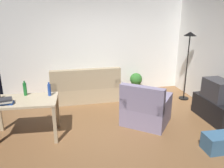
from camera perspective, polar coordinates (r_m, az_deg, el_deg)
ground_plane at (r=4.89m, az=0.13°, el=-10.36°), size 5.20×4.40×0.02m
wall_rear at (r=6.55m, az=-4.15°, el=9.43°), size 5.20×0.10×2.70m
couch at (r=6.15m, az=-6.72°, el=-1.20°), size 1.79×0.84×0.92m
tv_stand at (r=5.50m, az=24.39°, el=-5.87°), size 0.44×1.10×0.48m
tv at (r=5.35m, az=25.04°, el=-1.33°), size 0.41×0.60×0.44m
torchiere_lamp at (r=6.22m, az=18.77°, el=8.69°), size 0.32×0.32×1.81m
desk at (r=4.50m, az=-21.25°, el=-5.00°), size 1.25×0.78×0.76m
potted_plant at (r=6.75m, az=6.05°, el=0.75°), size 0.36×0.36×0.57m
armchair at (r=4.87m, az=8.43°, el=-6.37°), size 1.23×1.22×0.92m
storage_box at (r=4.41m, az=25.16°, el=-13.21°), size 0.49×0.36×0.30m
bottle_green at (r=4.63m, az=-21.06°, el=-1.18°), size 0.06×0.06×0.29m
bottle_blue at (r=4.47m, az=-15.50°, el=-1.41°), size 0.06×0.06×0.27m
book_stack at (r=4.34m, az=-25.25°, el=-3.99°), size 0.27×0.21×0.11m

